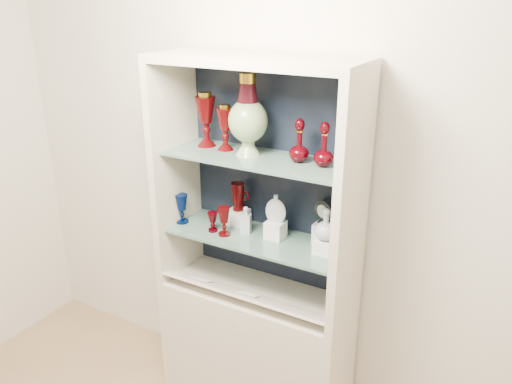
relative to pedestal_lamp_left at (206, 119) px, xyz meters
The scene contains 29 objects.
wall_back 0.42m from the pedestal_lamp_left, 25.31° to the left, with size 3.50×0.02×2.80m, color silver.
cabinet_base 1.28m from the pedestal_lamp_left, 11.45° to the right, with size 1.00×0.40×0.75m, color beige.
cabinet_back_panel 0.45m from the pedestal_lamp_left, 20.85° to the left, with size 0.98×0.02×1.15m, color black.
cabinet_side_left 0.33m from the pedestal_lamp_left, 156.85° to the right, with size 0.04×0.40×1.15m, color beige.
cabinet_side_right 0.86m from the pedestal_lamp_left, ahead, with size 0.04×0.40×1.15m, color beige.
cabinet_top_cap 0.46m from the pedestal_lamp_left, 11.45° to the right, with size 1.00×0.40×0.04m, color beige.
shelf_lower 0.65m from the pedestal_lamp_left, ahead, with size 0.92×0.34×0.01m, color slate.
shelf_upper 0.36m from the pedestal_lamp_left, ahead, with size 0.92×0.34×0.01m, color slate.
label_ledge 0.91m from the pedestal_lamp_left, 28.38° to the right, with size 0.92×0.18×0.01m, color beige.
label_card_0 0.90m from the pedestal_lamp_left, 26.80° to the right, with size 0.10×0.07×0.00m, color white.
label_card_1 0.83m from the pedestal_lamp_left, 69.64° to the right, with size 0.10×0.07×0.00m, color white.
pedestal_lamp_left is the anchor object (origin of this frame).
pedestal_lamp_right 0.13m from the pedestal_lamp_left, ahead, with size 0.09×0.09×0.23m, color #470405, non-canonical shape.
enamel_urn 0.27m from the pedestal_lamp_left, ahead, with size 0.19×0.19×0.39m, color #0D4628, non-canonical shape.
ruby_decanter_a 0.65m from the pedestal_lamp_left, ahead, with size 0.09×0.09×0.23m, color #3F0006, non-canonical shape.
ruby_decanter_b 0.52m from the pedestal_lamp_left, ahead, with size 0.09×0.09×0.22m, color #3F0006, non-canonical shape.
lidded_bowl 0.77m from the pedestal_lamp_left, ahead, with size 0.07×0.07×0.08m, color #3F0006, non-canonical shape.
cobalt_goblet 0.50m from the pedestal_lamp_left, 141.76° to the right, with size 0.07×0.07×0.16m, color #000F3D, non-canonical shape.
ruby_goblet_tall 0.52m from the pedestal_lamp_left, 33.41° to the right, with size 0.06×0.06×0.15m, color #470405, non-canonical shape.
ruby_goblet_small 0.52m from the pedestal_lamp_left, 48.24° to the right, with size 0.05×0.05×0.10m, color #3F0006, non-canonical shape.
riser_ruby_pitcher 0.54m from the pedestal_lamp_left, 14.93° to the left, with size 0.10×0.10×0.08m, color silver.
ruby_pitcher 0.43m from the pedestal_lamp_left, 14.93° to the left, with size 0.11×0.07×0.15m, color #470405, non-canonical shape.
clear_square_bottle 0.54m from the pedestal_lamp_left, ahead, with size 0.05×0.05×0.14m, color #A4AFC1, non-canonical shape.
riser_flat_flask 0.65m from the pedestal_lamp_left, ahead, with size 0.09×0.09×0.09m, color silver.
flat_flask 0.57m from the pedestal_lamp_left, ahead, with size 0.11×0.04×0.15m, color silver, non-canonical shape.
riser_clear_round_decanter 0.86m from the pedestal_lamp_left, ahead, with size 0.09×0.09×0.07m, color silver.
clear_round_decanter 0.80m from the pedestal_lamp_left, ahead, with size 0.10×0.10×0.15m, color #A4AFC1, non-canonical shape.
riser_cameo_medallion 0.81m from the pedestal_lamp_left, ahead, with size 0.08×0.08×0.10m, color silver.
cameo_medallion 0.74m from the pedestal_lamp_left, ahead, with size 0.11×0.04×0.13m, color black, non-canonical shape.
Camera 1 is at (1.10, -0.43, 2.17)m, focal length 35.00 mm.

